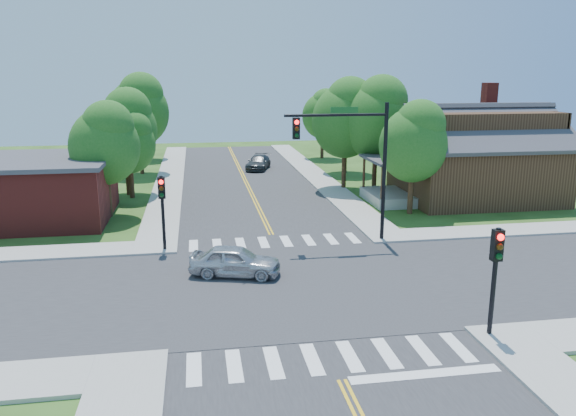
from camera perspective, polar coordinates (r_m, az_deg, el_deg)
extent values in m
plane|color=#2B4A17|center=(23.58, 0.80, -7.91)|extent=(100.00, 100.00, 0.00)
cube|color=#2D2D30|center=(23.57, 0.80, -7.87)|extent=(10.00, 90.00, 0.04)
cube|color=#2D2D30|center=(23.57, 0.80, -7.86)|extent=(90.00, 10.00, 0.04)
cube|color=#2D2D30|center=(23.58, 0.80, -7.91)|extent=(10.20, 10.20, 0.06)
cube|color=#9E9B93|center=(48.41, 2.70, 3.40)|extent=(2.20, 40.00, 0.14)
cube|color=#9E9B93|center=(47.42, -11.90, 2.91)|extent=(2.20, 40.00, 0.14)
cube|color=white|center=(29.09, -9.58, -3.78)|extent=(0.45, 2.00, 0.01)
cube|color=white|center=(29.10, -7.21, -3.69)|extent=(0.45, 2.00, 0.01)
cube|color=white|center=(29.16, -4.85, -3.59)|extent=(0.45, 2.00, 0.01)
cube|color=white|center=(29.27, -2.50, -3.49)|extent=(0.45, 2.00, 0.01)
cube|color=white|center=(29.43, -0.18, -3.38)|extent=(0.45, 2.00, 0.01)
cube|color=white|center=(29.64, 2.11, -3.27)|extent=(0.45, 2.00, 0.01)
cube|color=white|center=(29.89, 4.37, -3.15)|extent=(0.45, 2.00, 0.01)
cube|color=white|center=(30.19, 6.59, -3.03)|extent=(0.45, 2.00, 0.01)
cube|color=white|center=(17.63, -9.53, -15.82)|extent=(0.45, 2.00, 0.01)
cube|color=white|center=(17.65, -5.49, -15.64)|extent=(0.45, 2.00, 0.01)
cube|color=white|center=(17.75, -1.48, -15.40)|extent=(0.45, 2.00, 0.01)
cube|color=white|center=(17.93, 2.46, -15.09)|extent=(0.45, 2.00, 0.01)
cube|color=white|center=(18.19, 6.29, -14.72)|extent=(0.45, 2.00, 0.01)
cube|color=white|center=(18.52, 9.98, -14.30)|extent=(0.45, 2.00, 0.01)
cube|color=white|center=(18.93, 13.51, -13.85)|extent=(0.45, 2.00, 0.01)
cube|color=white|center=(19.40, 16.88, -13.36)|extent=(0.45, 2.00, 0.01)
cube|color=yellow|center=(48.75, -4.77, 3.41)|extent=(0.10, 37.50, 0.01)
cube|color=yellow|center=(48.76, -4.54, 3.42)|extent=(0.10, 37.50, 0.01)
cube|color=white|center=(17.64, 13.76, -16.19)|extent=(4.60, 0.45, 0.09)
cylinder|color=black|center=(29.23, 9.74, 3.47)|extent=(0.20, 0.20, 7.20)
cylinder|color=black|center=(28.11, 4.91, 9.39)|extent=(5.20, 0.14, 0.14)
cube|color=#19591E|center=(28.15, 5.74, 9.89)|extent=(1.40, 0.04, 0.30)
cube|color=black|center=(27.75, 0.83, 8.08)|extent=(0.34, 0.28, 1.05)
sphere|color=#FF0C0C|center=(27.55, 0.90, 8.70)|extent=(0.22, 0.22, 0.22)
sphere|color=#3F2605|center=(27.58, 0.90, 8.04)|extent=(0.22, 0.22, 0.22)
sphere|color=#05330F|center=(27.61, 0.89, 7.38)|extent=(0.22, 0.22, 0.22)
cylinder|color=black|center=(19.78, 20.16, -7.23)|extent=(0.16, 0.16, 3.80)
cube|color=black|center=(19.36, 20.48, -3.55)|extent=(0.34, 0.28, 1.05)
sphere|color=#FF0C0C|center=(19.14, 20.81, -2.80)|extent=(0.22, 0.22, 0.22)
sphere|color=#3F2605|center=(19.23, 20.73, -3.71)|extent=(0.22, 0.22, 0.22)
sphere|color=#05330F|center=(19.32, 20.65, -4.62)|extent=(0.22, 0.22, 0.22)
cylinder|color=black|center=(28.06, -12.58, -0.64)|extent=(0.16, 0.16, 3.80)
cube|color=black|center=(27.77, -12.72, 2.01)|extent=(0.34, 0.28, 1.05)
sphere|color=#FF0C0C|center=(27.54, -12.78, 2.59)|extent=(0.22, 0.22, 0.22)
sphere|color=#3F2605|center=(27.60, -12.74, 1.93)|extent=(0.22, 0.22, 0.22)
sphere|color=#05330F|center=(27.67, -12.71, 1.28)|extent=(0.22, 0.22, 0.22)
cube|color=#321E11|center=(41.10, 18.49, 3.61)|extent=(10.00, 8.00, 4.00)
cube|color=#9E9B93|center=(38.90, 10.06, 1.09)|extent=(2.60, 4.50, 0.70)
cylinder|color=#321E11|center=(36.44, 9.54, 2.28)|extent=(0.18, 0.18, 2.50)
cylinder|color=#321E11|center=(40.17, 7.71, 3.39)|extent=(0.18, 0.18, 2.50)
cube|color=#38383D|center=(38.42, 10.22, 4.88)|extent=(2.80, 4.80, 0.18)
cube|color=maroon|center=(45.11, 19.42, 6.37)|extent=(0.90, 0.90, 7.11)
cube|color=maroon|center=(36.93, -25.40, 1.52)|extent=(10.00, 8.00, 3.50)
cube|color=#38383D|center=(36.63, -25.70, 4.35)|extent=(10.40, 8.40, 0.25)
cylinder|color=#382314|center=(35.82, 12.34, 1.50)|extent=(0.34, 0.34, 2.65)
ellipsoid|color=#1F5E1B|center=(35.33, 12.59, 6.26)|extent=(4.18, 3.97, 4.60)
sphere|color=#1F5E1B|center=(35.13, 13.28, 8.24)|extent=(3.07, 3.07, 3.07)
cylinder|color=#382314|center=(41.89, 8.78, 3.77)|extent=(0.34, 0.34, 3.18)
ellipsoid|color=#1F5E1B|center=(41.44, 8.96, 8.68)|extent=(5.02, 4.77, 5.53)
sphere|color=#1F5E1B|center=(41.24, 9.53, 10.73)|extent=(3.68, 3.68, 3.68)
cylinder|color=#382314|center=(49.87, 5.81, 5.24)|extent=(0.34, 0.34, 2.87)
ellipsoid|color=#1F5E1B|center=(49.50, 5.91, 8.96)|extent=(4.53, 4.31, 4.98)
sphere|color=#1F5E1B|center=(49.30, 6.35, 10.52)|extent=(3.32, 3.32, 3.32)
cylinder|color=#382314|center=(58.22, 3.48, 6.37)|extent=(0.34, 0.34, 2.64)
ellipsoid|color=#1F5E1B|center=(57.91, 3.53, 9.31)|extent=(4.17, 3.96, 4.59)
sphere|color=#1F5E1B|center=(57.71, 3.89, 10.54)|extent=(3.06, 3.06, 3.06)
cylinder|color=#382314|center=(36.01, -17.77, 1.22)|extent=(0.34, 0.34, 2.64)
ellipsoid|color=#1F5E1B|center=(35.52, -18.12, 5.93)|extent=(4.17, 3.96, 4.59)
sphere|color=#1F5E1B|center=(35.15, -17.83, 7.93)|extent=(3.06, 3.06, 3.06)
cylinder|color=#382314|center=(42.10, -15.96, 3.22)|extent=(0.34, 0.34, 2.86)
ellipsoid|color=#1F5E1B|center=(41.66, -16.25, 7.61)|extent=(4.52, 4.29, 4.97)
sphere|color=#1F5E1B|center=(41.32, -15.99, 9.47)|extent=(3.31, 3.31, 3.31)
cylinder|color=#382314|center=(50.61, -14.68, 5.20)|extent=(0.34, 0.34, 3.25)
ellipsoid|color=#1F5E1B|center=(50.23, -14.93, 9.35)|extent=(5.12, 4.87, 5.64)
sphere|color=#1F5E1B|center=(49.92, -14.72, 11.11)|extent=(3.76, 3.76, 3.76)
cylinder|color=#382314|center=(59.06, -14.04, 6.11)|extent=(0.34, 0.34, 2.67)
ellipsoid|color=#1F5E1B|center=(58.76, -14.22, 9.03)|extent=(4.21, 4.00, 4.63)
sphere|color=#1F5E1B|center=(58.46, -14.01, 10.26)|extent=(3.09, 3.09, 3.09)
cylinder|color=#382314|center=(42.67, 5.70, 4.00)|extent=(0.34, 0.34, 3.13)
ellipsoid|color=#1F5E1B|center=(42.22, 5.81, 8.74)|extent=(4.94, 4.69, 5.44)
sphere|color=#1F5E1B|center=(42.01, 6.34, 10.73)|extent=(3.62, 3.62, 3.62)
cylinder|color=#382314|center=(41.08, -15.61, 2.60)|extent=(0.34, 0.34, 2.30)
ellipsoid|color=#1F5E1B|center=(40.69, -15.85, 6.19)|extent=(3.63, 3.45, 3.99)
sphere|color=#1F5E1B|center=(40.34, -15.55, 7.71)|extent=(2.66, 2.66, 2.66)
imported|color=silver|center=(24.52, -5.38, -5.45)|extent=(3.68, 4.77, 1.34)
imported|color=#313537|center=(51.26, -3.03, 4.60)|extent=(4.23, 5.29, 1.24)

